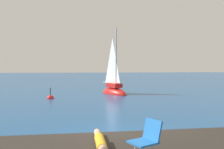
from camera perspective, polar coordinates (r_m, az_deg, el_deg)
name	(u,v)px	position (r m, az deg, el deg)	size (l,w,h in m)	color
ground_plane	(113,141)	(9.03, 0.26, -14.83)	(160.00, 160.00, 0.00)	navy
boulder_inland	(206,146)	(9.06, 20.51, -14.91)	(1.34, 1.07, 0.74)	#2A241F
sailboat_near	(114,90)	(22.99, 0.45, -3.55)	(2.65, 3.60, 6.57)	red
person_sunbather	(100,141)	(6.28, -2.71, -14.94)	(0.27, 1.76, 0.25)	gold
beach_chair	(147,137)	(5.50, 8.02, -13.89)	(0.75, 0.70, 0.80)	blue
marker_buoy	(50,99)	(20.39, -13.82, -5.33)	(0.56, 0.56, 1.13)	red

